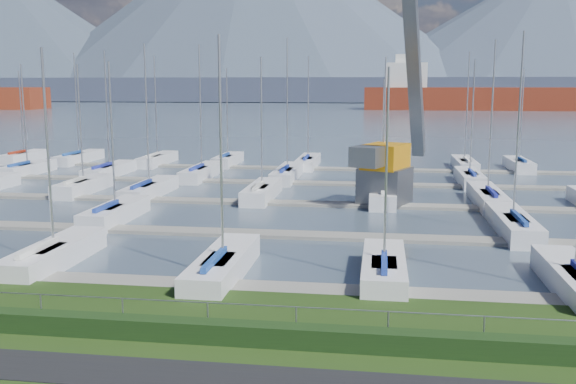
# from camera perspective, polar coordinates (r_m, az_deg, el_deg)

# --- Properties ---
(path) EXTENTS (160.00, 2.00, 0.04)m
(path) POSITION_cam_1_polar(r_m,az_deg,el_deg) (19.49, -6.57, -16.09)
(path) COLOR black
(path) RESTS_ON grass
(water) EXTENTS (800.00, 540.00, 0.20)m
(water) POSITION_cam_1_polar(r_m,az_deg,el_deg) (280.15, 7.33, 7.63)
(water) COLOR #465566
(hedge) EXTENTS (80.00, 0.70, 0.70)m
(hedge) POSITION_cam_1_polar(r_m,az_deg,el_deg) (21.66, -4.80, -12.37)
(hedge) COLOR #1A3312
(hedge) RESTS_ON grass
(fence) EXTENTS (80.00, 0.04, 0.04)m
(fence) POSITION_cam_1_polar(r_m,az_deg,el_deg) (21.73, -4.59, -9.91)
(fence) COLOR gray
(fence) RESTS_ON grass
(foothill) EXTENTS (900.00, 80.00, 12.00)m
(foothill) POSITION_cam_1_polar(r_m,az_deg,el_deg) (350.01, 7.55, 9.04)
(foothill) COLOR #3E455B
(foothill) RESTS_ON water
(mountains) EXTENTS (1190.00, 360.00, 115.00)m
(mountains) POSITION_cam_1_polar(r_m,az_deg,el_deg) (426.32, 8.83, 14.55)
(mountains) COLOR #3D4559
(mountains) RESTS_ON water
(docks) EXTENTS (90.00, 41.60, 0.25)m
(docks) POSITION_cam_1_polar(r_m,az_deg,el_deg) (47.00, 2.44, -1.08)
(docks) COLOR gray
(docks) RESTS_ON water
(crane) EXTENTS (6.06, 13.48, 22.35)m
(crane) POSITION_cam_1_polar(r_m,az_deg,el_deg) (47.94, 9.25, 5.70)
(crane) COLOR #54555B
(crane) RESTS_ON water
(cargo_ship_mid) EXTENTS (96.08, 20.52, 21.50)m
(cargo_ship_mid) POSITION_cam_1_polar(r_m,az_deg,el_deg) (237.62, 17.52, 7.91)
(cargo_ship_mid) COLOR maroon
(cargo_ship_mid) RESTS_ON water
(sailboat_fleet) EXTENTS (74.68, 49.36, 13.74)m
(sailboat_fleet) POSITION_cam_1_polar(r_m,az_deg,el_deg) (50.03, -0.42, 6.02)
(sailboat_fleet) COLOR #1B3797
(sailboat_fleet) RESTS_ON water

